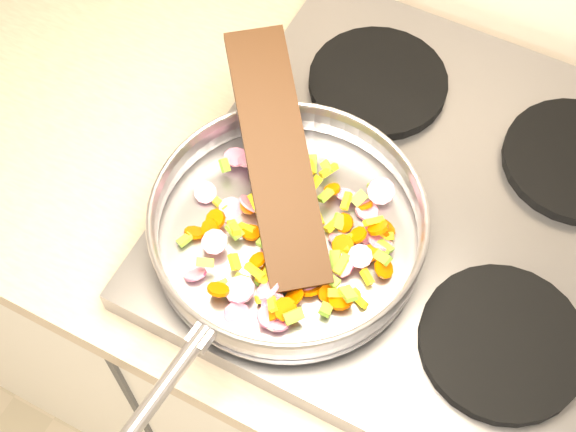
% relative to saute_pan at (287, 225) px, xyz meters
% --- Properties ---
extents(cooktop, '(0.60, 0.60, 0.04)m').
position_rel_saute_pan_xyz_m(cooktop, '(0.14, 0.14, -0.07)').
color(cooktop, '#939399').
rests_on(cooktop, counter_top).
extents(grate_fl, '(0.19, 0.19, 0.02)m').
position_rel_saute_pan_xyz_m(grate_fl, '(-0.00, -0.00, -0.04)').
color(grate_fl, black).
rests_on(grate_fl, cooktop).
extents(grate_fr, '(0.19, 0.19, 0.02)m').
position_rel_saute_pan_xyz_m(grate_fr, '(0.28, -0.00, -0.04)').
color(grate_fr, black).
rests_on(grate_fr, cooktop).
extents(grate_bl, '(0.19, 0.19, 0.02)m').
position_rel_saute_pan_xyz_m(grate_bl, '(-0.00, 0.28, -0.04)').
color(grate_bl, black).
rests_on(grate_bl, cooktop).
extents(saute_pan, '(0.36, 0.53, 0.06)m').
position_rel_saute_pan_xyz_m(saute_pan, '(0.00, 0.00, 0.00)').
color(saute_pan, '#9E9EA5').
rests_on(saute_pan, grate_fl).
extents(vegetable_heap, '(0.27, 0.26, 0.05)m').
position_rel_saute_pan_xyz_m(vegetable_heap, '(0.02, -0.00, -0.01)').
color(vegetable_heap, yellow).
rests_on(vegetable_heap, saute_pan).
extents(wooden_spatula, '(0.25, 0.29, 0.11)m').
position_rel_saute_pan_xyz_m(wooden_spatula, '(-0.04, 0.06, 0.04)').
color(wooden_spatula, black).
rests_on(wooden_spatula, saute_pan).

